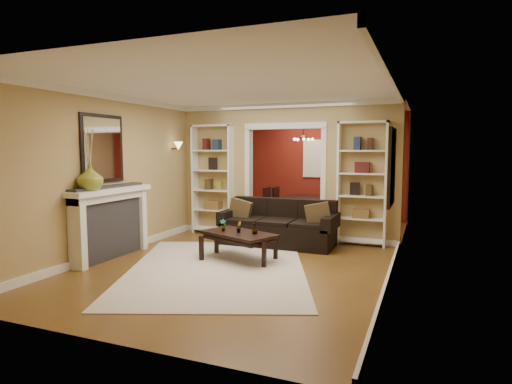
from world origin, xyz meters
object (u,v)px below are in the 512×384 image
at_px(bookshelf_left, 213,179).
at_px(bookshelf_right, 362,184).
at_px(coffee_table, 239,246).
at_px(dining_table, 303,211).
at_px(sofa, 278,223).
at_px(fireplace, 112,223).

bearing_deg(bookshelf_left, bookshelf_right, 0.00).
bearing_deg(coffee_table, dining_table, 111.32).
bearing_deg(sofa, bookshelf_right, 21.98).
xyz_separation_m(coffee_table, bookshelf_left, (-1.43, 1.86, 0.92)).
height_order(bookshelf_right, dining_table, bookshelf_right).
height_order(fireplace, dining_table, fireplace).
height_order(bookshelf_right, fireplace, bookshelf_right).
height_order(bookshelf_left, fireplace, bookshelf_left).
xyz_separation_m(sofa, dining_table, (-0.19, 2.33, -0.11)).
relative_size(sofa, bookshelf_left, 0.94).
distance_m(sofa, coffee_table, 1.32).
bearing_deg(bookshelf_right, sofa, -158.02).
relative_size(sofa, bookshelf_right, 0.94).
height_order(coffee_table, dining_table, dining_table).
relative_size(coffee_table, dining_table, 0.67).
xyz_separation_m(coffee_table, bookshelf_right, (1.67, 1.86, 0.92)).
relative_size(coffee_table, fireplace, 0.70).
bearing_deg(coffee_table, bookshelf_right, 70.21).
height_order(coffee_table, bookshelf_left, bookshelf_left).
xyz_separation_m(bookshelf_right, dining_table, (-1.62, 1.75, -0.84)).
xyz_separation_m(bookshelf_left, dining_table, (1.48, 1.75, -0.84)).
bearing_deg(fireplace, dining_table, 64.78).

